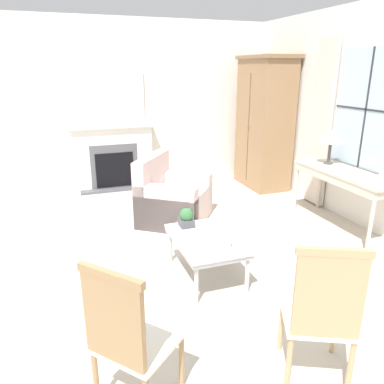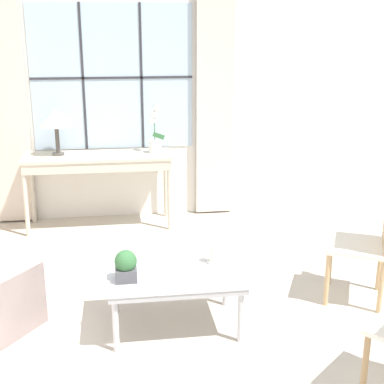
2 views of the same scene
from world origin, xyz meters
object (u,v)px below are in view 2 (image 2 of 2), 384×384
object	(u,v)px
console_table	(98,163)
coffee_table	(175,277)
side_chair_wooden	(373,230)
table_lamp	(56,119)
potted_orchid	(155,136)
potted_plant_small	(126,265)
pillar_candle	(215,254)

from	to	relation	value
console_table	coffee_table	world-z (taller)	console_table
console_table	coffee_table	distance (m)	2.21
console_table	side_chair_wooden	distance (m)	2.82
console_table	table_lamp	distance (m)	0.60
console_table	potted_orchid	size ratio (longest dim) A/B	3.04
potted_orchid	side_chair_wooden	world-z (taller)	potted_orchid
table_lamp	coffee_table	bearing A→B (deg)	-66.20
potted_orchid	coffee_table	bearing A→B (deg)	-90.87
coffee_table	potted_plant_small	world-z (taller)	potted_plant_small
potted_plant_small	pillar_candle	world-z (taller)	potted_plant_small
table_lamp	potted_orchid	world-z (taller)	potted_orchid
coffee_table	pillar_candle	distance (m)	0.32
console_table	table_lamp	xyz separation A→B (m)	(-0.39, 0.04, 0.45)
coffee_table	pillar_candle	xyz separation A→B (m)	(0.29, 0.09, 0.11)
table_lamp	side_chair_wooden	world-z (taller)	table_lamp
console_table	table_lamp	world-z (taller)	table_lamp
potted_orchid	potted_plant_small	size ratio (longest dim) A/B	2.41
pillar_candle	potted_orchid	bearing A→B (deg)	97.22
console_table	pillar_candle	xyz separation A→B (m)	(0.85, -2.03, -0.19)
side_chair_wooden	table_lamp	bearing A→B (deg)	141.23
potted_orchid	table_lamp	bearing A→B (deg)	178.64
potted_orchid	side_chair_wooden	size ratio (longest dim) A/B	0.48
side_chair_wooden	potted_orchid	bearing A→B (deg)	127.04
table_lamp	potted_plant_small	size ratio (longest dim) A/B	2.25
table_lamp	potted_orchid	distance (m)	1.00
console_table	potted_plant_small	size ratio (longest dim) A/B	7.34
table_lamp	coffee_table	size ratio (longest dim) A/B	0.51
side_chair_wooden	potted_plant_small	xyz separation A→B (m)	(-1.83, -0.28, -0.04)
side_chair_wooden	potted_plant_small	world-z (taller)	side_chair_wooden
potted_orchid	pillar_candle	size ratio (longest dim) A/B	3.12
coffee_table	pillar_candle	world-z (taller)	pillar_candle
potted_plant_small	table_lamp	bearing A→B (deg)	105.52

